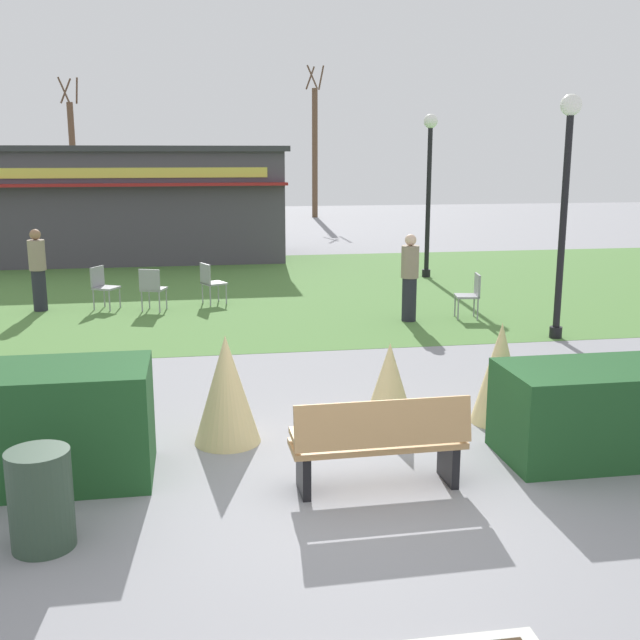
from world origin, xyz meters
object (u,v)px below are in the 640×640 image
Objects in this scene: park_bench at (379,443)px; cafe_chair_center at (102,284)px; lamppost_far at (429,176)px; tree_center_bg at (315,150)px; parked_car_center_slot at (204,218)px; cafe_chair_north at (471,292)px; trash_bin at (41,499)px; food_kiosk at (111,203)px; tree_right_bg at (73,160)px; person_strolling at (410,277)px; parked_car_west_slot at (71,220)px; cafe_chair_east at (210,280)px; cafe_chair_west at (152,286)px; lamppost_mid at (565,188)px; person_standing at (38,270)px.

park_bench is 10.18m from cafe_chair_center.
lamppost_far is 19.23m from tree_center_bg.
park_bench is at bearing -69.30° from cafe_chair_center.
cafe_chair_north is at bearing -73.88° from parked_car_center_slot.
park_bench is 24.37m from parked_car_center_slot.
trash_bin is 18.19m from food_kiosk.
lamppost_far is 0.64× the size of tree_right_bg.
trash_bin is at bearing -86.50° from food_kiosk.
person_strolling is (5.40, 7.95, 0.44)m from trash_bin.
cafe_chair_north is 17.69m from parked_car_center_slot.
lamppost_far is 0.40× the size of food_kiosk.
tree_center_bg is (7.44, 32.30, 2.88)m from trash_bin.
tree_right_bg is at bearing 134.55° from parked_car_center_slot.
cafe_chair_center is 0.21× the size of parked_car_west_slot.
cafe_chair_center is at bearing 93.33° from trash_bin.
park_bench is at bearing -81.95° from cafe_chair_east.
trash_bin is 0.20× the size of parked_car_center_slot.
parked_car_center_slot reaches higher than cafe_chair_east.
person_strolling reaches higher than cafe_chair_west.
food_kiosk is 7.28m from parked_car_west_slot.
lamppost_mid is 10.39m from person_standing.
lamppost_far is at bearing 20.31° from cafe_chair_center.
cafe_chair_center is (0.52, -7.96, -1.18)m from food_kiosk.
park_bench is at bearing -116.48° from cafe_chair_north.
parked_car_center_slot is at bearing 92.94° from park_bench.
cafe_chair_east is 22.94m from tree_center_bg.
person_strolling is 17.39m from parked_car_center_slot.
person_strolling is (6.51, -10.16, -0.85)m from food_kiosk.
lamppost_far is at bearing 82.53° from cafe_chair_north.
cafe_chair_west reaches higher than trash_bin.
lamppost_mid is 2.90m from cafe_chair_north.
trash_bin is at bearing -99.08° from cafe_chair_east.
person_strolling is 0.26× the size of tree_right_bg.
tree_right_bg reaches higher than parked_car_west_slot.
park_bench is 1.92× the size of cafe_chair_east.
person_standing is at bearing -103.70° from parked_car_center_slot.
cafe_chair_north is 25.22m from tree_right_bg.
tree_center_bg reaches higher than cafe_chair_west.
tree_center_bg is (4.43, 31.68, 2.82)m from park_bench.
person_standing is 20.79m from tree_right_bg.
tree_center_bg is at bearing 52.28° from parked_car_center_slot.
tree_center_bg is at bearing 7.85° from tree_right_bg.
person_standing is 15.24m from parked_car_center_slot.
lamppost_far is at bearing 92.02° from lamppost_mid.
cafe_chair_center is at bearing -86.29° from food_kiosk.
person_standing is at bearing 165.63° from cafe_chair_north.
parked_car_west_slot is at bearing -84.35° from tree_right_bg.
tree_right_bg is at bearing 105.24° from cafe_chair_east.
cafe_chair_north is 24.51m from tree_center_bg.
food_kiosk reaches higher than trash_bin.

